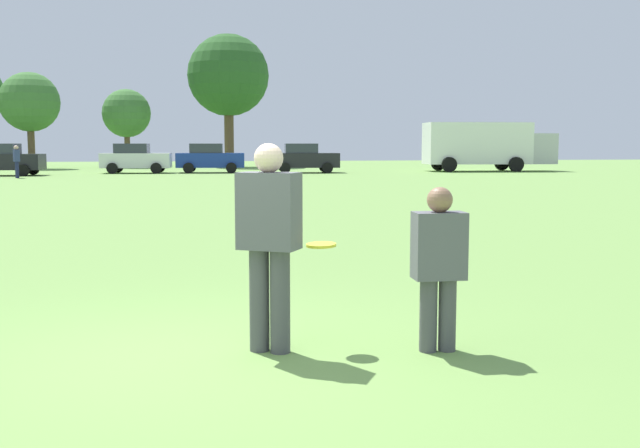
# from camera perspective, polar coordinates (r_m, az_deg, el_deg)

# --- Properties ---
(ground_plane) EXTENTS (143.43, 143.43, 0.00)m
(ground_plane) POSITION_cam_1_polar(r_m,az_deg,el_deg) (6.45, -9.76, -10.23)
(ground_plane) COLOR #6B9347
(player_thrower) EXTENTS (0.58, 0.50, 1.82)m
(player_thrower) POSITION_cam_1_polar(r_m,az_deg,el_deg) (6.41, -3.92, -0.89)
(player_thrower) COLOR #4C4C51
(player_thrower) RESTS_ON ground
(player_defender) EXTENTS (0.45, 0.27, 1.44)m
(player_defender) POSITION_cam_1_polar(r_m,az_deg,el_deg) (6.53, 9.10, -2.80)
(player_defender) COLOR #4C4C51
(player_defender) RESTS_ON ground
(frisbee) EXTENTS (0.27, 0.27, 0.04)m
(frisbee) POSITION_cam_1_polar(r_m,az_deg,el_deg) (6.58, 0.09, -1.62)
(frisbee) COLOR yellow
(parked_car_mid_left) EXTENTS (4.32, 2.44, 1.82)m
(parked_car_mid_left) POSITION_cam_1_polar(r_m,az_deg,el_deg) (46.02, -23.14, 4.59)
(parked_car_mid_left) COLOR black
(parked_car_mid_left) RESTS_ON ground
(parked_car_center) EXTENTS (4.32, 2.44, 1.82)m
(parked_car_center) POSITION_cam_1_polar(r_m,az_deg,el_deg) (47.32, -13.99, 4.93)
(parked_car_center) COLOR silver
(parked_car_center) RESTS_ON ground
(parked_car_mid_right) EXTENTS (4.32, 2.44, 1.82)m
(parked_car_mid_right) POSITION_cam_1_polar(r_m,az_deg,el_deg) (47.08, -8.47, 5.04)
(parked_car_mid_right) COLOR navy
(parked_car_mid_right) RESTS_ON ground
(parked_car_near_right) EXTENTS (4.32, 2.44, 1.82)m
(parked_car_near_right) POSITION_cam_1_polar(r_m,az_deg,el_deg) (46.52, -1.22, 5.09)
(parked_car_near_right) COLOR black
(parked_car_near_right) RESTS_ON ground
(box_truck) EXTENTS (8.65, 3.39, 3.18)m
(box_truck) POSITION_cam_1_polar(r_m,az_deg,el_deg) (50.43, 12.63, 5.97)
(box_truck) COLOR white
(box_truck) RESTS_ON ground
(bystander_sideline_watcher) EXTENTS (0.43, 0.54, 1.72)m
(bystander_sideline_watcher) POSITION_cam_1_polar(r_m,az_deg,el_deg) (42.43, -22.26, 4.59)
(bystander_sideline_watcher) COLOR #1E234C
(bystander_sideline_watcher) RESTS_ON ground
(tree_center_elm) EXTENTS (4.27, 4.27, 6.94)m
(tree_center_elm) POSITION_cam_1_polar(r_m,az_deg,el_deg) (58.07, -21.40, 8.69)
(tree_center_elm) COLOR brown
(tree_center_elm) RESTS_ON ground
(tree_east_birch) EXTENTS (3.66, 3.66, 5.94)m
(tree_east_birch) POSITION_cam_1_polar(r_m,az_deg,el_deg) (58.96, -14.64, 8.20)
(tree_east_birch) COLOR brown
(tree_east_birch) RESTS_ON ground
(tree_east_oak) EXTENTS (6.31, 6.31, 10.25)m
(tree_east_oak) POSITION_cam_1_polar(r_m,az_deg,el_deg) (59.10, -7.05, 11.23)
(tree_east_oak) COLOR brown
(tree_east_oak) RESTS_ON ground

